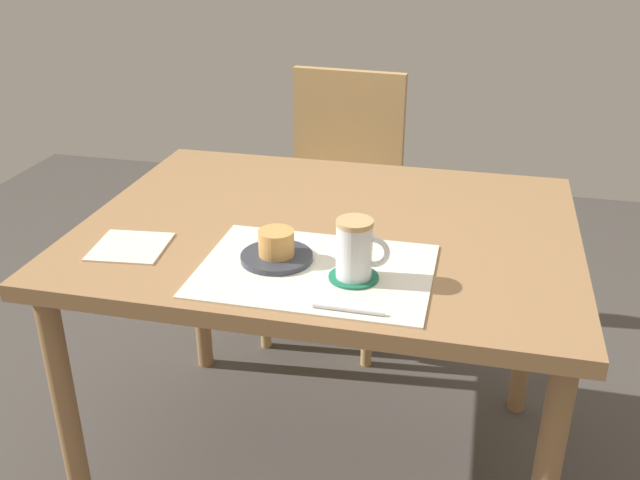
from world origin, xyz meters
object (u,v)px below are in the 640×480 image
(coffee_mug, at_px, (356,249))
(pastry_plate, at_px, (277,257))
(pastry, at_px, (276,243))
(wooden_chair, at_px, (338,195))
(dining_table, at_px, (329,254))

(coffee_mug, bearing_deg, pastry_plate, 166.30)
(pastry, height_order, coffee_mug, coffee_mug)
(pastry, xyz_separation_m, coffee_mug, (0.17, -0.04, 0.03))
(pastry, bearing_deg, wooden_chair, 94.49)
(wooden_chair, height_order, coffee_mug, wooden_chair)
(coffee_mug, bearing_deg, dining_table, 113.30)
(wooden_chair, height_order, pastry, wooden_chair)
(coffee_mug, bearing_deg, pastry, 166.30)
(pastry, distance_m, coffee_mug, 0.18)
(wooden_chair, xyz_separation_m, pastry, (0.08, -0.96, 0.28))
(pastry_plate, height_order, coffee_mug, coffee_mug)
(dining_table, xyz_separation_m, pastry_plate, (-0.06, -0.21, 0.09))
(pastry_plate, bearing_deg, wooden_chair, 94.49)
(wooden_chair, bearing_deg, coffee_mug, 108.19)
(wooden_chair, relative_size, pastry, 12.16)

